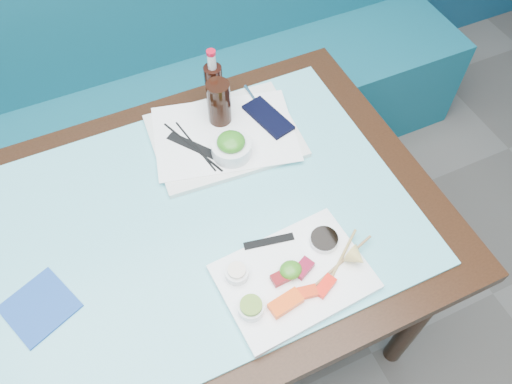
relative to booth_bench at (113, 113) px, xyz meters
name	(u,v)px	position (x,y,z in m)	size (l,w,h in m)	color
booth_bench	(113,113)	(0.00, 0.00, 0.00)	(3.00, 0.56, 1.17)	#105668
dining_table	(172,247)	(0.00, -0.84, 0.29)	(1.40, 0.90, 0.75)	black
glass_top	(167,231)	(0.00, -0.84, 0.38)	(1.22, 0.76, 0.01)	#65C1CA
sashimi_plate	(294,277)	(0.23, -1.09, 0.39)	(0.34, 0.24, 0.02)	white
salmon_left	(286,303)	(0.18, -1.14, 0.41)	(0.08, 0.04, 0.02)	#FF490A
salmon_mid	(305,293)	(0.23, -1.14, 0.41)	(0.06, 0.03, 0.01)	red
salmon_right	(325,286)	(0.28, -1.14, 0.41)	(0.06, 0.03, 0.01)	#FF1A0A
tuna_left	(282,277)	(0.20, -1.08, 0.41)	(0.05, 0.03, 0.02)	maroon
tuna_right	(303,268)	(0.25, -1.08, 0.41)	(0.05, 0.03, 0.02)	maroon
seaweed_garnish	(291,270)	(0.22, -1.08, 0.41)	(0.05, 0.05, 0.03)	#3A811D
ramekin_wasabi	(251,308)	(0.10, -1.12, 0.41)	(0.06, 0.06, 0.02)	white
wasabi_fill	(251,305)	(0.10, -1.12, 0.43)	(0.05, 0.05, 0.01)	olive
ramekin_ginger	(237,273)	(0.11, -1.03, 0.41)	(0.05, 0.05, 0.02)	white
ginger_fill	(237,270)	(0.11, -1.03, 0.43)	(0.04, 0.04, 0.01)	white
soy_dish	(324,240)	(0.33, -1.04, 0.41)	(0.07, 0.07, 0.01)	white
soy_fill	(324,238)	(0.33, -1.04, 0.42)	(0.07, 0.07, 0.01)	black
lemon_wedge	(357,258)	(0.37, -1.12, 0.43)	(0.05, 0.05, 0.04)	#EBD16F
chopstick_sleeve	(269,241)	(0.21, -0.98, 0.40)	(0.12, 0.02, 0.00)	black
wooden_chopstick_a	(339,262)	(0.34, -1.10, 0.40)	(0.01, 0.01, 0.20)	#A4884D
wooden_chopstick_b	(343,261)	(0.35, -1.10, 0.40)	(0.01, 0.01, 0.20)	#997348
serving_tray	(225,136)	(0.25, -0.62, 0.39)	(0.40, 0.30, 0.02)	silver
paper_placemat	(225,134)	(0.25, -0.62, 0.40)	(0.39, 0.28, 0.00)	white
seaweed_bowl	(231,149)	(0.24, -0.69, 0.42)	(0.11, 0.11, 0.04)	white
seaweed_salad	(231,142)	(0.24, -0.69, 0.45)	(0.08, 0.08, 0.04)	#2F7B1C
cola_glass	(219,103)	(0.26, -0.56, 0.47)	(0.07, 0.07, 0.13)	black
navy_pouch	(268,118)	(0.38, -0.62, 0.40)	(0.07, 0.16, 0.01)	black
fork	(251,95)	(0.38, -0.51, 0.40)	(0.01, 0.01, 0.08)	white
black_chopstick_a	(193,147)	(0.15, -0.63, 0.40)	(0.01, 0.01, 0.24)	black
black_chopstick_b	(195,146)	(0.16, -0.63, 0.40)	(0.01, 0.01, 0.21)	black
tray_sleeve	(194,147)	(0.15, -0.63, 0.40)	(0.03, 0.17, 0.00)	black
cola_bottle_body	(214,88)	(0.27, -0.50, 0.46)	(0.05, 0.05, 0.15)	black
cola_bottle_neck	(212,61)	(0.27, -0.50, 0.55)	(0.02, 0.02, 0.05)	silver
cola_bottle_cap	(211,53)	(0.27, -0.50, 0.58)	(0.03, 0.03, 0.01)	#B60B22
blue_napkin	(40,307)	(-0.32, -0.91, 0.39)	(0.14, 0.14, 0.01)	#1A4392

